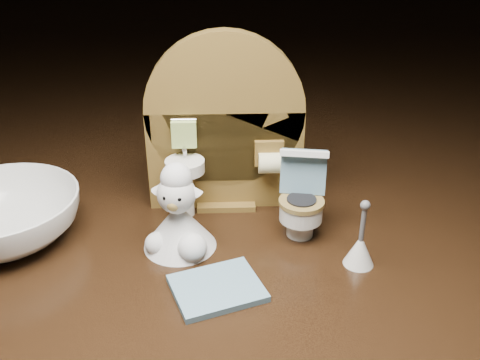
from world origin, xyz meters
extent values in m
cube|color=#3E2412|center=(0.00, 0.00, -0.05)|extent=(2.50, 2.50, 0.10)
cube|color=brown|center=(0.00, 0.07, 0.04)|extent=(0.13, 0.02, 0.09)
cylinder|color=brown|center=(0.00, 0.07, 0.09)|extent=(0.13, 0.02, 0.13)
cube|color=brown|center=(0.00, 0.07, 0.00)|extent=(0.05, 0.04, 0.01)
cylinder|color=white|center=(-0.03, 0.05, 0.02)|extent=(0.01, 0.01, 0.04)
cylinder|color=white|center=(-0.03, 0.04, 0.05)|extent=(0.03, 0.03, 0.01)
cylinder|color=silver|center=(-0.03, 0.05, 0.06)|extent=(0.00, 0.00, 0.01)
cube|color=#ACC764|center=(-0.03, 0.05, 0.07)|extent=(0.02, 0.01, 0.02)
cube|color=brown|center=(0.04, 0.06, 0.05)|extent=(0.02, 0.01, 0.02)
cylinder|color=#F7F2B3|center=(0.04, 0.05, 0.05)|extent=(0.02, 0.02, 0.02)
cylinder|color=white|center=(0.06, 0.01, 0.01)|extent=(0.02, 0.02, 0.02)
cylinder|color=white|center=(0.06, 0.01, 0.02)|extent=(0.03, 0.03, 0.01)
cylinder|color=olive|center=(0.06, 0.01, 0.03)|extent=(0.04, 0.04, 0.00)
cube|color=white|center=(0.06, 0.03, 0.02)|extent=(0.03, 0.02, 0.04)
cube|color=#62899E|center=(0.06, 0.02, 0.05)|extent=(0.04, 0.02, 0.04)
cube|color=white|center=(0.06, 0.02, 0.07)|extent=(0.04, 0.01, 0.01)
cylinder|color=#7CA13A|center=(0.07, 0.03, 0.05)|extent=(0.01, 0.01, 0.01)
cube|color=#62899E|center=(-0.01, -0.06, 0.00)|extent=(0.07, 0.07, 0.00)
cone|color=white|center=(0.10, -0.03, 0.01)|extent=(0.02, 0.02, 0.02)
cylinder|color=#59595B|center=(0.10, -0.03, 0.03)|extent=(0.00, 0.00, 0.03)
sphere|color=#59595B|center=(0.10, -0.03, 0.05)|extent=(0.01, 0.01, 0.01)
cone|color=silver|center=(-0.04, 0.00, 0.02)|extent=(0.06, 0.06, 0.04)
sphere|color=silver|center=(-0.03, -0.02, 0.01)|extent=(0.02, 0.02, 0.02)
sphere|color=silver|center=(-0.05, -0.01, 0.01)|extent=(0.02, 0.02, 0.02)
sphere|color=silver|center=(-0.04, 0.00, 0.05)|extent=(0.03, 0.03, 0.03)
sphere|color=#A78541|center=(-0.04, -0.01, 0.04)|extent=(0.01, 0.01, 0.01)
sphere|color=silver|center=(-0.04, 0.00, 0.06)|extent=(0.02, 0.02, 0.02)
cone|color=silver|center=(-0.05, 0.00, 0.05)|extent=(0.01, 0.01, 0.01)
cone|color=silver|center=(-0.02, 0.00, 0.05)|extent=(0.01, 0.01, 0.01)
sphere|color=black|center=(-0.04, -0.01, 0.05)|extent=(0.00, 0.00, 0.00)
sphere|color=black|center=(-0.03, -0.01, 0.05)|extent=(0.00, 0.00, 0.00)
imported|color=white|center=(-0.17, 0.02, 0.02)|extent=(0.16, 0.16, 0.04)
camera|label=1|loc=(0.00, -0.34, 0.24)|focal=40.00mm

